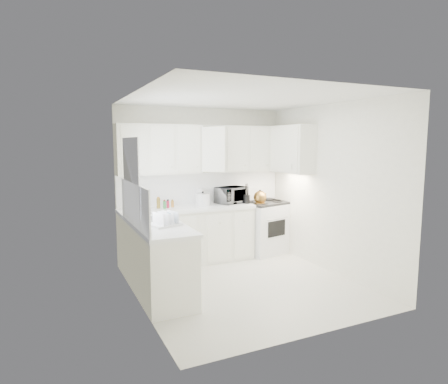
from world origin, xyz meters
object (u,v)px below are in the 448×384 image
tea_kettle (260,196)px  dish_rack (165,218)px  stove (264,220)px  rice_cooker (203,198)px  utensil_crock (247,193)px  microwave (231,193)px

tea_kettle → dish_rack: bearing=-163.3°
stove → tea_kettle: (-0.18, -0.16, 0.47)m
stove → rice_cooker: stove is taller
stove → dish_rack: 2.59m
rice_cooker → utensil_crock: (0.78, -0.11, 0.06)m
dish_rack → stove: bearing=13.0°
tea_kettle → rice_cooker: bearing=158.1°
stove → dish_rack: size_ratio=3.24×
tea_kettle → utensil_crock: utensil_crock is taller
rice_cooker → utensil_crock: bearing=-18.3°
rice_cooker → dish_rack: (-1.03, -1.28, -0.02)m
stove → dish_rack: stove is taller
tea_kettle → rice_cooker: 1.03m
stove → utensil_crock: bearing=179.1°
stove → utensil_crock: utensil_crock is taller
stove → utensil_crock: (-0.41, -0.09, 0.53)m
microwave → dish_rack: size_ratio=1.39×
utensil_crock → dish_rack: utensil_crock is taller
tea_kettle → utensil_crock: bearing=151.5°
utensil_crock → dish_rack: bearing=-147.2°
stove → tea_kettle: same height
microwave → utensil_crock: bearing=-53.5°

